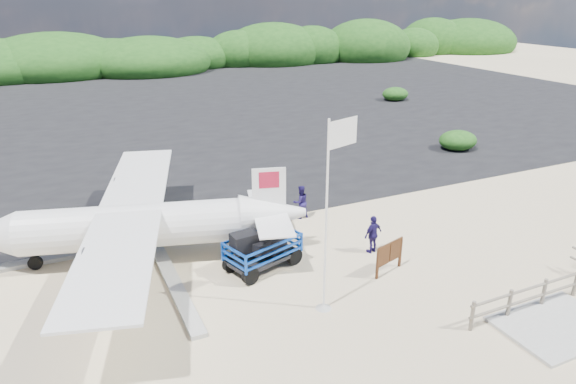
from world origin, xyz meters
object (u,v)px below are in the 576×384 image
(baggage_cart, at_px, (263,268))
(flagpole, at_px, (324,308))
(crew_c, at_px, (373,234))
(crew_b, at_px, (301,202))
(aircraft_large, at_px, (301,120))
(crew_a, at_px, (279,225))
(signboard, at_px, (388,272))

(baggage_cart, relative_size, flagpole, 0.47)
(flagpole, distance_m, crew_c, 4.47)
(baggage_cart, distance_m, crew_b, 4.81)
(crew_b, bearing_deg, aircraft_large, -119.03)
(baggage_cart, distance_m, aircraft_large, 23.45)
(baggage_cart, distance_m, crew_a, 2.23)
(crew_b, bearing_deg, flagpole, 67.05)
(signboard, xyz_separation_m, crew_b, (-0.74, 5.71, 0.76))
(flagpole, bearing_deg, signboard, 17.32)
(baggage_cart, distance_m, crew_c, 4.46)
(baggage_cart, xyz_separation_m, crew_c, (4.34, -0.66, 0.77))
(signboard, distance_m, crew_b, 5.81)
(crew_b, bearing_deg, crew_c, 102.10)
(crew_b, relative_size, aircraft_large, 0.11)
(crew_b, bearing_deg, crew_a, 42.43)
(flagpole, xyz_separation_m, crew_b, (2.48, 6.71, 0.76))
(signboard, bearing_deg, crew_a, 107.31)
(crew_b, height_order, aircraft_large, aircraft_large)
(crew_b, distance_m, crew_c, 4.27)
(crew_c, relative_size, aircraft_large, 0.11)
(flagpole, height_order, aircraft_large, flagpole)
(crew_a, xyz_separation_m, crew_c, (2.98, -2.23, -0.04))
(signboard, distance_m, aircraft_large, 23.86)
(flagpole, height_order, signboard, flagpole)
(baggage_cart, bearing_deg, crew_c, -26.18)
(signboard, relative_size, aircraft_large, 0.10)
(signboard, height_order, crew_b, crew_b)
(crew_c, distance_m, aircraft_large, 22.26)
(flagpole, relative_size, crew_b, 4.06)
(crew_a, distance_m, crew_b, 2.68)
(aircraft_large, bearing_deg, crew_c, 86.51)
(baggage_cart, height_order, crew_c, crew_c)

